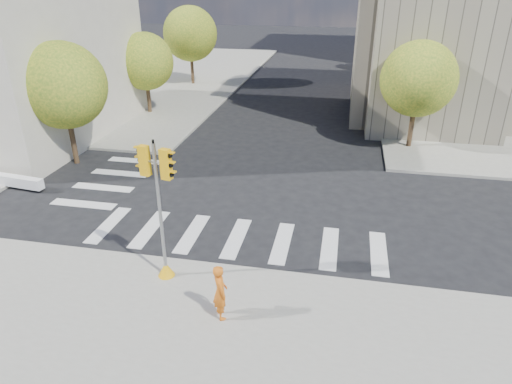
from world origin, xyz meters
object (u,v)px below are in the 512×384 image
lamp_near (420,58)px  lamp_far (401,33)px  traffic_signal (161,222)px  photographer (220,292)px

lamp_near → lamp_far: 14.00m
lamp_far → traffic_signal: bearing=-106.5°
lamp_near → photographer: 22.21m
lamp_near → photographer: lamp_near is taller
lamp_near → traffic_signal: 21.52m
lamp_far → traffic_signal: lamp_far is taller
lamp_near → traffic_signal: size_ratio=1.69×
lamp_near → photographer: (-7.45, -20.62, -3.55)m
lamp_near → traffic_signal: lamp_near is taller
lamp_far → photographer: bearing=-102.1°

